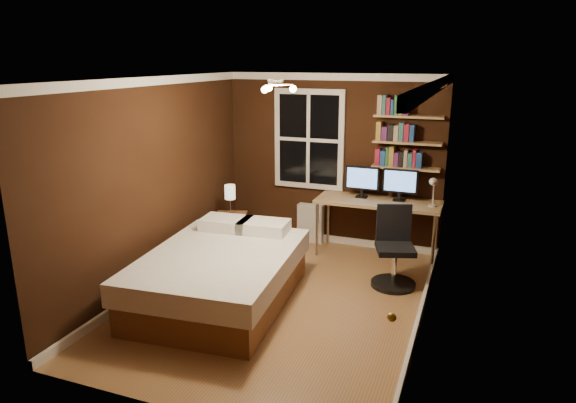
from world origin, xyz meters
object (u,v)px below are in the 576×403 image
(bed, at_px, (221,275))
(bedside_lamp, at_px, (230,200))
(nightstand, at_px, (231,233))
(desk, at_px, (378,205))
(desk_lamp, at_px, (433,192))
(monitor_right, at_px, (400,185))
(office_chair, at_px, (394,256))
(radiator, at_px, (311,223))
(monitor_left, at_px, (362,182))

(bed, bearing_deg, bedside_lamp, 107.84)
(nightstand, bearing_deg, desk, -3.06)
(nightstand, distance_m, desk_lamp, 2.86)
(monitor_right, xyz_separation_m, office_chair, (0.12, -0.97, -0.66))
(radiator, bearing_deg, bedside_lamp, -139.79)
(nightstand, xyz_separation_m, office_chair, (2.38, -0.32, 0.10))
(nightstand, height_order, bedside_lamp, bedside_lamp)
(radiator, bearing_deg, monitor_left, -10.38)
(bed, bearing_deg, nightstand, 107.84)
(bedside_lamp, bearing_deg, radiator, 40.21)
(nightstand, relative_size, bedside_lamp, 1.26)
(bedside_lamp, height_order, desk, bedside_lamp)
(desk, relative_size, monitor_left, 3.59)
(bed, height_order, monitor_right, monitor_right)
(monitor_right, distance_m, office_chair, 1.18)
(radiator, height_order, office_chair, office_chair)
(desk, height_order, monitor_left, monitor_left)
(monitor_right, bearing_deg, radiator, 173.69)
(bed, distance_m, monitor_right, 2.77)
(bedside_lamp, height_order, desk_lamp, desk_lamp)
(nightstand, distance_m, radiator, 1.23)
(radiator, relative_size, monitor_left, 1.23)
(office_chair, bearing_deg, bed, -166.14)
(desk_lamp, bearing_deg, monitor_left, 168.49)
(bed, xyz_separation_m, radiator, (0.34, 2.24, -0.02))
(monitor_right, relative_size, office_chair, 0.48)
(monitor_right, bearing_deg, desk, -162.42)
(bedside_lamp, bearing_deg, monitor_left, 20.47)
(bedside_lamp, relative_size, radiator, 0.75)
(desk, bearing_deg, monitor_left, 161.57)
(nightstand, xyz_separation_m, desk, (1.99, 0.56, 0.47))
(nightstand, xyz_separation_m, bedside_lamp, (0.00, 0.00, 0.49))
(nightstand, height_order, desk, desk)
(bed, xyz_separation_m, nightstand, (-0.60, 1.45, -0.04))
(bed, bearing_deg, desk_lamp, 37.16)
(monitor_left, distance_m, monitor_right, 0.52)
(bed, relative_size, desk_lamp, 5.20)
(bed, xyz_separation_m, monitor_left, (1.14, 2.09, 0.72))
(bed, relative_size, nightstand, 4.16)
(office_chair, bearing_deg, desk_lamp, 47.55)
(bedside_lamp, relative_size, office_chair, 0.44)
(monitor_left, distance_m, office_chair, 1.33)
(radiator, distance_m, office_chair, 1.82)
(nightstand, distance_m, desk, 2.12)
(monitor_left, xyz_separation_m, office_chair, (0.64, -0.97, -0.66))
(monitor_left, xyz_separation_m, monitor_right, (0.52, 0.00, 0.00))
(nightstand, distance_m, office_chair, 2.40)
(nightstand, bearing_deg, monitor_left, 1.62)
(desk, xyz_separation_m, monitor_left, (-0.26, 0.09, 0.28))
(nightstand, height_order, office_chair, office_chair)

